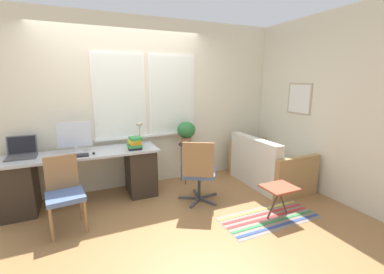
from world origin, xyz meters
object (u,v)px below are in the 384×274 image
couch_loveseat (267,168)px  book_stack (135,143)px  laptop (22,153)px  mouse (94,153)px  desk_chair_wooden (64,191)px  desk_lamp (140,129)px  office_chair_swivel (199,171)px  plant_stand (186,148)px  monitor (75,137)px  potted_plant (186,131)px  folding_stool (279,189)px  keyboard (73,156)px

couch_loveseat → book_stack: bearing=79.5°
laptop → mouse: laptop is taller
laptop → desk_chair_wooden: bearing=-55.8°
laptop → desk_lamp: bearing=1.9°
couch_loveseat → desk_chair_wooden: bearing=92.1°
book_stack → desk_chair_wooden: (-0.95, -0.51, -0.37)m
office_chair_swivel → plant_stand: (0.13, 0.77, 0.14)m
desk_lamp → book_stack: bearing=-116.3°
laptop → monitor: bearing=-3.7°
desk_lamp → potted_plant: size_ratio=0.97×
desk_lamp → folding_stool: bearing=-49.1°
office_chair_swivel → couch_loveseat: bearing=-144.0°
desk_lamp → office_chair_swivel: bearing=-52.4°
couch_loveseat → keyboard: bearing=83.3°
laptop → folding_stool: 3.39m
folding_stool → couch_loveseat: bearing=57.5°
desk_lamp → office_chair_swivel: (0.64, -0.83, -0.51)m
mouse → desk_chair_wooden: desk_chair_wooden is taller
mouse → plant_stand: 1.50m
desk_chair_wooden → mouse: bearing=44.8°
couch_loveseat → monitor: bearing=78.8°
keyboard → folding_stool: 2.72m
desk_lamp → office_chair_swivel: desk_lamp is taller
keyboard → folding_stool: size_ratio=0.94×
laptop → keyboard: laptop is taller
keyboard → mouse: 0.26m
office_chair_swivel → mouse: bearing=8.0°
monitor → desk_lamp: 0.94m
keyboard → office_chair_swivel: (1.61, -0.51, -0.28)m
book_stack → plant_stand: 0.96m
book_stack → desk_lamp: bearing=63.7°
monitor → plant_stand: size_ratio=0.65×
monitor → potted_plant: (1.70, 0.03, -0.05)m
monitor → desk_chair_wooden: 0.86m
mouse → desk_chair_wooden: size_ratio=0.07×
couch_loveseat → office_chair_swivel: bearing=96.6°
desk_chair_wooden → folding_stool: (2.48, -0.83, -0.09)m
monitor → desk_lamp: bearing=5.8°
keyboard → potted_plant: potted_plant is taller
laptop → potted_plant: 2.35m
book_stack → couch_loveseat: 2.24m
laptop → couch_loveseat: (3.58, -0.62, -0.52)m
office_chair_swivel → monitor: bearing=4.4°
keyboard → plant_stand: keyboard is taller
monitor → laptop: bearing=176.3°
folding_stool → book_stack: bearing=138.9°
book_stack → couch_loveseat: bearing=-10.5°
office_chair_swivel → couch_loveseat: (1.36, 0.16, -0.19)m
folding_stool → plant_stand: bearing=112.1°
desk_chair_wooden → plant_stand: desk_chair_wooden is taller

